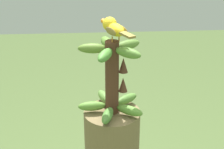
{
  "coord_description": "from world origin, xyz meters",
  "views": [
    {
      "loc": [
        0.09,
        1.27,
        1.65
      ],
      "look_at": [
        0.0,
        0.0,
        1.08
      ],
      "focal_mm": 56.71,
      "sensor_mm": 36.0,
      "label": 1
    }
  ],
  "objects": [
    {
      "name": "perched_bird",
      "position": [
        -0.01,
        -0.01,
        1.26
      ],
      "size": [
        0.12,
        0.2,
        0.08
      ],
      "color": "#C68933",
      "rests_on": "banana_bunch"
    },
    {
      "name": "banana_bunch",
      "position": [
        -0.0,
        -0.0,
        1.06
      ],
      "size": [
        0.27,
        0.28,
        0.31
      ],
      "color": "#4C2D1E",
      "rests_on": "banana_tree"
    }
  ]
}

